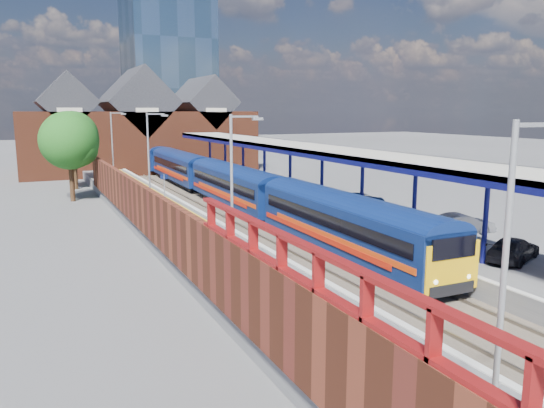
{
  "coord_description": "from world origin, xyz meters",
  "views": [
    {
      "loc": [
        -14.37,
        -14.66,
        8.16
      ],
      "look_at": [
        -1.0,
        13.69,
        2.6
      ],
      "focal_mm": 35.0,
      "sensor_mm": 36.0,
      "label": 1
    }
  ],
  "objects_px": {
    "lamp_post_b": "(235,186)",
    "parked_car_silver": "(462,224)",
    "lamp_post_d": "(114,144)",
    "parked_car_blue": "(360,201)",
    "lamp_post_a": "(509,283)",
    "platform_sign": "(164,185)",
    "train": "(205,174)",
    "lamp_post_c": "(151,157)",
    "parked_car_dark": "(513,249)"
  },
  "relations": [
    {
      "from": "parked_car_blue",
      "to": "lamp_post_c",
      "type": "bearing_deg",
      "value": 54.3
    },
    {
      "from": "lamp_post_d",
      "to": "lamp_post_c",
      "type": "bearing_deg",
      "value": -90.0
    },
    {
      "from": "lamp_post_b",
      "to": "parked_car_blue",
      "type": "height_order",
      "value": "lamp_post_b"
    },
    {
      "from": "lamp_post_a",
      "to": "parked_car_blue",
      "type": "xyz_separation_m",
      "value": [
        14.22,
        25.27,
        -3.39
      ]
    },
    {
      "from": "lamp_post_a",
      "to": "lamp_post_c",
      "type": "xyz_separation_m",
      "value": [
        0.0,
        30.0,
        0.0
      ]
    },
    {
      "from": "lamp_post_d",
      "to": "platform_sign",
      "type": "distance_m",
      "value": 14.25
    },
    {
      "from": "lamp_post_a",
      "to": "parked_car_silver",
      "type": "distance_m",
      "value": 22.03
    },
    {
      "from": "lamp_post_c",
      "to": "parked_car_dark",
      "type": "bearing_deg",
      "value": -55.83
    },
    {
      "from": "lamp_post_b",
      "to": "parked_car_silver",
      "type": "relative_size",
      "value": 1.87
    },
    {
      "from": "train",
      "to": "lamp_post_b",
      "type": "height_order",
      "value": "lamp_post_b"
    },
    {
      "from": "lamp_post_b",
      "to": "parked_car_dark",
      "type": "xyz_separation_m",
      "value": [
        13.07,
        -3.25,
        -3.43
      ]
    },
    {
      "from": "lamp_post_b",
      "to": "lamp_post_d",
      "type": "height_order",
      "value": "same"
    },
    {
      "from": "parked_car_blue",
      "to": "lamp_post_a",
      "type": "bearing_deg",
      "value": 133.34
    },
    {
      "from": "parked_car_dark",
      "to": "lamp_post_b",
      "type": "bearing_deg",
      "value": 52.59
    },
    {
      "from": "lamp_post_c",
      "to": "parked_car_blue",
      "type": "distance_m",
      "value": 15.36
    },
    {
      "from": "lamp_post_d",
      "to": "lamp_post_b",
      "type": "bearing_deg",
      "value": -90.0
    },
    {
      "from": "lamp_post_c",
      "to": "lamp_post_d",
      "type": "xyz_separation_m",
      "value": [
        0.0,
        16.0,
        0.0
      ]
    },
    {
      "from": "lamp_post_a",
      "to": "lamp_post_c",
      "type": "distance_m",
      "value": 30.0
    },
    {
      "from": "lamp_post_a",
      "to": "platform_sign",
      "type": "xyz_separation_m",
      "value": [
        1.36,
        32.0,
        -2.3
      ]
    },
    {
      "from": "platform_sign",
      "to": "parked_car_blue",
      "type": "height_order",
      "value": "platform_sign"
    },
    {
      "from": "lamp_post_a",
      "to": "parked_car_blue",
      "type": "distance_m",
      "value": 29.19
    },
    {
      "from": "parked_car_silver",
      "to": "parked_car_blue",
      "type": "xyz_separation_m",
      "value": [
        -0.65,
        9.37,
        -0.01
      ]
    },
    {
      "from": "parked_car_dark",
      "to": "lamp_post_d",
      "type": "bearing_deg",
      "value": -3.11
    },
    {
      "from": "platform_sign",
      "to": "lamp_post_d",
      "type": "bearing_deg",
      "value": 95.56
    },
    {
      "from": "lamp_post_a",
      "to": "lamp_post_d",
      "type": "xyz_separation_m",
      "value": [
        0.0,
        46.0,
        0.0
      ]
    },
    {
      "from": "lamp_post_c",
      "to": "platform_sign",
      "type": "distance_m",
      "value": 3.34
    },
    {
      "from": "lamp_post_b",
      "to": "parked_car_silver",
      "type": "bearing_deg",
      "value": 7.3
    },
    {
      "from": "lamp_post_c",
      "to": "platform_sign",
      "type": "relative_size",
      "value": 2.8
    },
    {
      "from": "train",
      "to": "lamp_post_b",
      "type": "xyz_separation_m",
      "value": [
        -7.86,
        -28.16,
        2.87
      ]
    },
    {
      "from": "lamp_post_b",
      "to": "lamp_post_c",
      "type": "bearing_deg",
      "value": 90.0
    },
    {
      "from": "platform_sign",
      "to": "parked_car_blue",
      "type": "bearing_deg",
      "value": -27.64
    },
    {
      "from": "lamp_post_c",
      "to": "lamp_post_a",
      "type": "bearing_deg",
      "value": -90.0
    },
    {
      "from": "platform_sign",
      "to": "parked_car_dark",
      "type": "xyz_separation_m",
      "value": [
        11.7,
        -21.25,
        -1.12
      ]
    },
    {
      "from": "lamp_post_c",
      "to": "lamp_post_d",
      "type": "bearing_deg",
      "value": 90.0
    },
    {
      "from": "lamp_post_d",
      "to": "parked_car_dark",
      "type": "distance_m",
      "value": 37.75
    },
    {
      "from": "lamp_post_d",
      "to": "parked_car_silver",
      "type": "bearing_deg",
      "value": -63.72
    },
    {
      "from": "parked_car_blue",
      "to": "platform_sign",
      "type": "bearing_deg",
      "value": 45.07
    },
    {
      "from": "lamp_post_a",
      "to": "platform_sign",
      "type": "bearing_deg",
      "value": 87.56
    },
    {
      "from": "train",
      "to": "lamp_post_b",
      "type": "distance_m",
      "value": 29.38
    },
    {
      "from": "lamp_post_b",
      "to": "lamp_post_c",
      "type": "xyz_separation_m",
      "value": [
        0.0,
        16.0,
        0.0
      ]
    },
    {
      "from": "lamp_post_c",
      "to": "parked_car_blue",
      "type": "bearing_deg",
      "value": -18.4
    },
    {
      "from": "lamp_post_c",
      "to": "parked_car_blue",
      "type": "xyz_separation_m",
      "value": [
        14.22,
        -4.73,
        -3.39
      ]
    },
    {
      "from": "lamp_post_d",
      "to": "parked_car_blue",
      "type": "distance_m",
      "value": 25.36
    },
    {
      "from": "train",
      "to": "lamp_post_d",
      "type": "bearing_deg",
      "value": 153.98
    },
    {
      "from": "lamp_post_d",
      "to": "parked_car_silver",
      "type": "distance_m",
      "value": 33.74
    },
    {
      "from": "parked_car_dark",
      "to": "parked_car_blue",
      "type": "distance_m",
      "value": 14.56
    },
    {
      "from": "train",
      "to": "parked_car_silver",
      "type": "xyz_separation_m",
      "value": [
        7.01,
        -26.26,
        -0.51
      ]
    },
    {
      "from": "platform_sign",
      "to": "parked_car_dark",
      "type": "relative_size",
      "value": 0.64
    },
    {
      "from": "platform_sign",
      "to": "parked_car_silver",
      "type": "height_order",
      "value": "platform_sign"
    },
    {
      "from": "lamp_post_a",
      "to": "lamp_post_d",
      "type": "relative_size",
      "value": 1.0
    }
  ]
}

